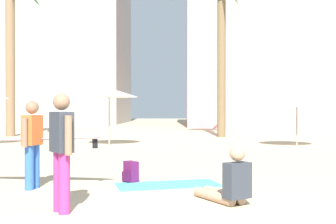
{
  "coord_description": "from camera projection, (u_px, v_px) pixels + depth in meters",
  "views": [
    {
      "loc": [
        -0.08,
        -4.63,
        1.46
      ],
      "look_at": [
        -0.56,
        7.02,
        1.38
      ],
      "focal_mm": 44.18,
      "sensor_mm": 36.0,
      "label": 1
    }
  ],
  "objects": [
    {
      "name": "beach_towel",
      "position": [
        168.0,
        185.0,
        7.94
      ],
      "size": [
        2.13,
        1.39,
        0.01
      ],
      "primitive_type": "cube",
      "rotation": [
        0.0,
        0.0,
        0.3
      ],
      "color": "#4CC6D6",
      "rests_on": "ground"
    },
    {
      "name": "person_far_right",
      "position": [
        62.0,
        147.0,
        5.83
      ],
      "size": [
        0.45,
        0.53,
        1.69
      ],
      "rotation": [
        0.0,
        0.0,
        0.66
      ],
      "color": "#B7337F",
      "rests_on": "ground"
    },
    {
      "name": "cafe_umbrella_1",
      "position": [
        297.0,
        100.0,
        16.34
      ],
      "size": [
        2.24,
        2.24,
        2.11
      ],
      "color": "gray",
      "rests_on": "ground"
    },
    {
      "name": "person_near_left",
      "position": [
        229.0,
        184.0,
        6.38
      ],
      "size": [
        0.87,
        1.05,
        0.92
      ],
      "rotation": [
        0.0,
        0.0,
        2.16
      ],
      "color": "tan",
      "rests_on": "ground"
    },
    {
      "name": "backpack",
      "position": [
        131.0,
        172.0,
        8.24
      ],
      "size": [
        0.35,
        0.35,
        0.42
      ],
      "rotation": [
        0.0,
        0.0,
        3.86
      ],
      "color": "#5D184C",
      "rests_on": "ground"
    },
    {
      "name": "hotel_tower_gray",
      "position": [
        55.0,
        13.0,
        44.56
      ],
      "size": [
        15.2,
        10.77,
        23.69
      ],
      "primitive_type": "cube",
      "color": "#A8A8A3",
      "rests_on": "ground"
    },
    {
      "name": "person_near_right",
      "position": [
        35.0,
        140.0,
        7.69
      ],
      "size": [
        2.81,
        0.9,
        1.61
      ],
      "rotation": [
        0.0,
        0.0,
        2.96
      ],
      "color": "blue",
      "rests_on": "ground"
    },
    {
      "name": "hotel_pink",
      "position": [
        282.0,
        23.0,
        36.33
      ],
      "size": [
        16.8,
        10.41,
        18.19
      ],
      "primitive_type": "cube",
      "color": "pink",
      "rests_on": "ground"
    },
    {
      "name": "cafe_umbrella_3",
      "position": [
        109.0,
        93.0,
        16.67
      ],
      "size": [
        2.34,
        2.34,
        2.32
      ],
      "color": "gray",
      "rests_on": "ground"
    }
  ]
}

